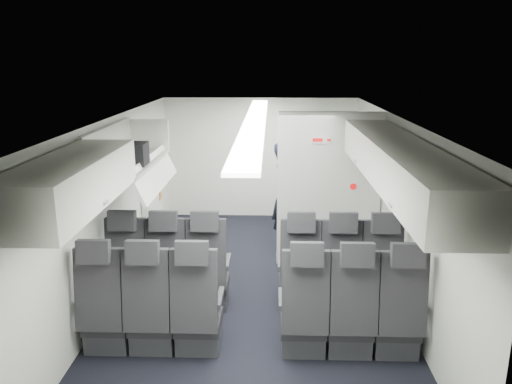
# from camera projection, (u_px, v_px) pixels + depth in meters

# --- Properties ---
(cabin_shell) EXTENTS (3.41, 6.01, 2.16)m
(cabin_shell) POSITION_uv_depth(u_px,v_px,m) (255.00, 203.00, 6.05)
(cabin_shell) COLOR black
(cabin_shell) RESTS_ON ground
(seat_row_front) EXTENTS (3.33, 0.56, 1.24)m
(seat_row_front) POSITION_uv_depth(u_px,v_px,m) (254.00, 276.00, 5.72)
(seat_row_front) COLOR #242427
(seat_row_front) RESTS_ON cabin_shell
(seat_row_mid) EXTENTS (3.33, 0.56, 1.24)m
(seat_row_mid) POSITION_uv_depth(u_px,v_px,m) (250.00, 315.00, 4.85)
(seat_row_mid) COLOR #242427
(seat_row_mid) RESTS_ON cabin_shell
(overhead_bin_left_rear) EXTENTS (0.53, 1.80, 0.40)m
(overhead_bin_left_rear) POSITION_uv_depth(u_px,v_px,m) (71.00, 183.00, 3.97)
(overhead_bin_left_rear) COLOR silver
(overhead_bin_left_rear) RESTS_ON cabin_shell
(overhead_bin_left_front_open) EXTENTS (0.64, 1.70, 0.72)m
(overhead_bin_left_front_open) POSITION_uv_depth(u_px,v_px,m) (128.00, 156.00, 5.69)
(overhead_bin_left_front_open) COLOR #9E9E93
(overhead_bin_left_front_open) RESTS_ON cabin_shell
(overhead_bin_right_rear) EXTENTS (0.53, 1.80, 0.40)m
(overhead_bin_right_rear) POSITION_uv_depth(u_px,v_px,m) (426.00, 186.00, 3.89)
(overhead_bin_right_rear) COLOR silver
(overhead_bin_right_rear) RESTS_ON cabin_shell
(overhead_bin_right_front) EXTENTS (0.53, 1.70, 0.40)m
(overhead_bin_right_front) POSITION_uv_depth(u_px,v_px,m) (379.00, 147.00, 5.58)
(overhead_bin_right_front) COLOR silver
(overhead_bin_right_front) RESTS_ON cabin_shell
(bulkhead_partition) EXTENTS (1.40, 0.15, 2.13)m
(bulkhead_partition) POSITION_uv_depth(u_px,v_px,m) (329.00, 190.00, 6.81)
(bulkhead_partition) COLOR white
(bulkhead_partition) RESTS_ON cabin_shell
(galley_unit) EXTENTS (0.85, 0.52, 1.90)m
(galley_unit) POSITION_uv_depth(u_px,v_px,m) (314.00, 169.00, 8.69)
(galley_unit) COLOR #939399
(galley_unit) RESTS_ON cabin_shell
(boarding_door) EXTENTS (0.12, 1.27, 1.86)m
(boarding_door) POSITION_uv_depth(u_px,v_px,m) (152.00, 184.00, 7.64)
(boarding_door) COLOR silver
(boarding_door) RESTS_ON cabin_shell
(flight_attendant) EXTENTS (0.56, 0.69, 1.62)m
(flight_attendant) POSITION_uv_depth(u_px,v_px,m) (286.00, 195.00, 7.58)
(flight_attendant) COLOR black
(flight_attendant) RESTS_ON ground
(carry_on_bag) EXTENTS (0.41, 0.29, 0.24)m
(carry_on_bag) POSITION_uv_depth(u_px,v_px,m) (128.00, 154.00, 5.45)
(carry_on_bag) COLOR black
(carry_on_bag) RESTS_ON overhead_bin_left_front_open
(papers) EXTENTS (0.18, 0.04, 0.13)m
(papers) POSITION_uv_depth(u_px,v_px,m) (299.00, 178.00, 7.45)
(papers) COLOR white
(papers) RESTS_ON flight_attendant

